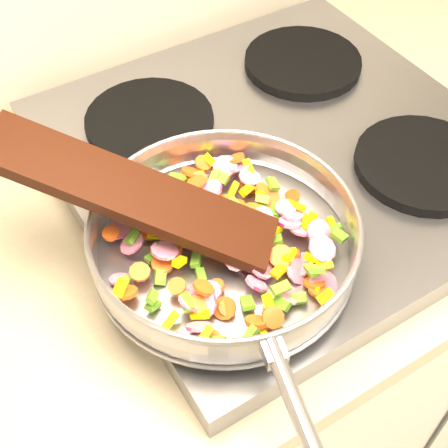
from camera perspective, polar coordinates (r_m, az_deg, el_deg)
cooktop at (r=0.92m, az=5.19°, el=6.22°), size 0.60×0.60×0.04m
grate_fl at (r=0.76m, az=2.78°, el=-2.12°), size 0.19×0.19×0.02m
grate_fr at (r=0.91m, az=17.77°, el=5.27°), size 0.19×0.19×0.02m
grate_bl at (r=0.94m, az=-6.82°, el=9.36°), size 0.19×0.19×0.02m
grate_br at (r=1.06m, az=7.21°, el=14.47°), size 0.19×0.19×0.02m
saute_pan at (r=0.72m, az=0.05°, el=-1.16°), size 0.36×0.52×0.06m
vegetable_heap at (r=0.74m, az=0.32°, el=-1.26°), size 0.28×0.28×0.05m
wooden_spatula at (r=0.72m, az=-8.48°, el=2.84°), size 0.29×0.29×0.12m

